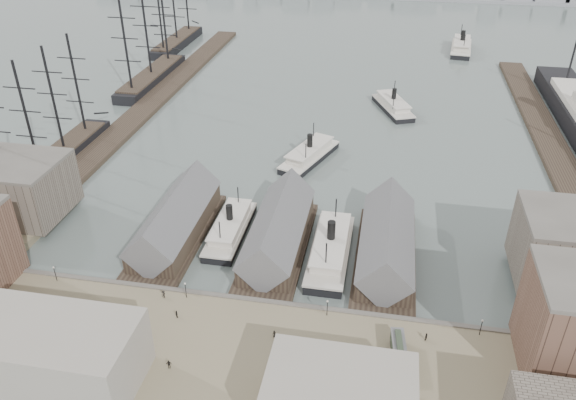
% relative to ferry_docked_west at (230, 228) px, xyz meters
% --- Properties ---
extents(ground, '(900.00, 900.00, 0.00)m').
position_rel_ferry_docked_west_xyz_m(ground, '(13.00, -20.23, -2.17)').
color(ground, '#53605C').
rests_on(ground, ground).
extents(quay, '(180.00, 30.00, 2.00)m').
position_rel_ferry_docked_west_xyz_m(quay, '(13.00, -40.23, -1.17)').
color(quay, '#786C51').
rests_on(quay, ground).
extents(seawall, '(180.00, 1.20, 2.30)m').
position_rel_ferry_docked_west_xyz_m(seawall, '(13.00, -25.43, -1.02)').
color(seawall, '#59544C').
rests_on(seawall, ground).
extents(west_wharf, '(10.00, 220.00, 1.60)m').
position_rel_ferry_docked_west_xyz_m(west_wharf, '(-55.00, 79.77, -1.37)').
color(west_wharf, '#2D231C').
rests_on(west_wharf, ground).
extents(east_wharf, '(10.00, 180.00, 1.60)m').
position_rel_ferry_docked_west_xyz_m(east_wharf, '(91.00, 69.77, -1.37)').
color(east_wharf, '#2D231C').
rests_on(east_wharf, ground).
extents(ferry_shed_west, '(14.00, 42.00, 12.60)m').
position_rel_ferry_docked_west_xyz_m(ferry_shed_west, '(-13.00, -3.35, 2.47)').
color(ferry_shed_west, '#2D231C').
rests_on(ferry_shed_west, ground).
extents(ferry_shed_center, '(14.00, 42.00, 12.60)m').
position_rel_ferry_docked_west_xyz_m(ferry_shed_center, '(13.00, -3.35, 2.47)').
color(ferry_shed_center, '#2D231C').
rests_on(ferry_shed_center, ground).
extents(ferry_shed_east, '(14.00, 42.00, 12.60)m').
position_rel_ferry_docked_west_xyz_m(ferry_shed_east, '(39.00, -3.35, 2.47)').
color(ferry_shed_east, '#2D231C').
rests_on(ferry_shed_east, ground).
extents(warehouse_west_back, '(26.00, 20.00, 14.00)m').
position_rel_ferry_docked_west_xyz_m(warehouse_west_back, '(-57.00, -2.23, 6.83)').
color(warehouse_west_back, '#60564C').
rests_on(warehouse_west_back, west_land).
extents(street_bldg_west, '(30.00, 16.00, 12.00)m').
position_rel_ferry_docked_west_xyz_m(street_bldg_west, '(-17.00, -52.23, 5.83)').
color(street_bldg_west, gray).
rests_on(street_bldg_west, quay).
extents(lamp_post_far_w, '(0.44, 0.44, 3.92)m').
position_rel_ferry_docked_west_xyz_m(lamp_post_far_w, '(-32.00, -27.23, 2.54)').
color(lamp_post_far_w, black).
rests_on(lamp_post_far_w, quay).
extents(lamp_post_near_w, '(0.44, 0.44, 3.92)m').
position_rel_ferry_docked_west_xyz_m(lamp_post_near_w, '(-2.00, -27.23, 2.54)').
color(lamp_post_near_w, black).
rests_on(lamp_post_near_w, quay).
extents(lamp_post_near_e, '(0.44, 0.44, 3.92)m').
position_rel_ferry_docked_west_xyz_m(lamp_post_near_e, '(28.00, -27.23, 2.54)').
color(lamp_post_near_e, black).
rests_on(lamp_post_near_e, quay).
extents(lamp_post_far_e, '(0.44, 0.44, 3.92)m').
position_rel_ferry_docked_west_xyz_m(lamp_post_far_e, '(58.00, -27.23, 2.54)').
color(lamp_post_far_e, black).
rests_on(lamp_post_far_e, quay).
extents(ferry_docked_west, '(7.79, 25.97, 9.27)m').
position_rel_ferry_docked_west_xyz_m(ferry_docked_west, '(0.00, 0.00, 0.00)').
color(ferry_docked_west, black).
rests_on(ferry_docked_west, ground).
extents(ferry_docked_east, '(8.93, 29.76, 10.63)m').
position_rel_ferry_docked_west_xyz_m(ferry_docked_east, '(26.00, -4.74, 0.32)').
color(ferry_docked_east, black).
rests_on(ferry_docked_east, ground).
extents(ferry_open_near, '(16.70, 27.86, 9.55)m').
position_rel_ferry_docked_west_xyz_m(ferry_open_near, '(13.33, 45.07, 0.06)').
color(ferry_open_near, black).
rests_on(ferry_open_near, ground).
extents(ferry_open_mid, '(17.35, 27.10, 9.32)m').
position_rel_ferry_docked_west_xyz_m(ferry_open_mid, '(38.23, 92.72, 0.01)').
color(ferry_open_mid, black).
rests_on(ferry_open_mid, ground).
extents(ferry_open_far, '(12.48, 31.91, 11.11)m').
position_rel_ferry_docked_west_xyz_m(ferry_open_far, '(69.92, 179.40, 0.43)').
color(ferry_open_far, black).
rests_on(ferry_open_far, ground).
extents(sailing_ship_near, '(8.76, 60.34, 36.01)m').
position_rel_ferry_docked_west_xyz_m(sailing_ship_near, '(-64.02, 25.74, 0.47)').
color(sailing_ship_near, black).
rests_on(sailing_ship_near, ground).
extents(sailing_ship_mid, '(9.87, 57.01, 40.56)m').
position_rel_ferry_docked_west_xyz_m(sailing_ship_mid, '(-64.93, 106.66, 0.73)').
color(sailing_ship_mid, black).
rests_on(sailing_ship_mid, ground).
extents(sailing_ship_far, '(9.60, 53.31, 39.45)m').
position_rel_ferry_docked_west_xyz_m(sailing_ship_far, '(-74.02, 162.53, 0.68)').
color(sailing_ship_far, black).
rests_on(sailing_ship_far, ground).
extents(tram, '(3.55, 9.78, 3.40)m').
position_rel_ferry_docked_west_xyz_m(tram, '(42.44, -36.53, 1.57)').
color(tram, black).
rests_on(tram, quay).
extents(horse_cart_left, '(4.78, 1.82, 1.71)m').
position_rel_ferry_docked_west_xyz_m(horse_cart_left, '(-30.49, -38.39, 0.68)').
color(horse_cart_left, black).
rests_on(horse_cart_left, quay).
extents(horse_cart_center, '(5.03, 2.26, 1.67)m').
position_rel_ferry_docked_west_xyz_m(horse_cart_center, '(-7.52, -41.45, 0.66)').
color(horse_cart_center, black).
rests_on(horse_cart_center, quay).
extents(horse_cart_right, '(4.77, 2.17, 1.64)m').
position_rel_ferry_docked_west_xyz_m(horse_cart_right, '(38.69, -41.32, 0.65)').
color(horse_cart_right, black).
rests_on(horse_cart_right, quay).
extents(pedestrian_1, '(0.97, 0.89, 1.61)m').
position_rel_ferry_docked_west_xyz_m(pedestrian_1, '(-27.47, -39.85, 0.63)').
color(pedestrian_1, black).
rests_on(pedestrian_1, quay).
extents(pedestrian_2, '(0.81, 1.25, 1.83)m').
position_rel_ferry_docked_west_xyz_m(pedestrian_2, '(-6.66, -28.23, 0.74)').
color(pedestrian_2, black).
rests_on(pedestrian_2, quay).
extents(pedestrian_3, '(1.13, 0.69, 1.80)m').
position_rel_ferry_docked_west_xyz_m(pedestrian_3, '(1.47, -46.35, 0.73)').
color(pedestrian_3, black).
rests_on(pedestrian_3, quay).
extents(pedestrian_4, '(0.89, 0.73, 1.57)m').
position_rel_ferry_docked_west_xyz_m(pedestrian_4, '(18.73, -35.20, 0.61)').
color(pedestrian_4, black).
rests_on(pedestrian_4, quay).
extents(pedestrian_5, '(0.73, 0.68, 1.61)m').
position_rel_ferry_docked_west_xyz_m(pedestrian_5, '(26.74, -44.20, 0.63)').
color(pedestrian_5, black).
rests_on(pedestrian_5, quay).
extents(pedestrian_6, '(1.01, 1.06, 1.73)m').
position_rel_ferry_docked_west_xyz_m(pedestrian_6, '(42.14, -33.17, 0.69)').
color(pedestrian_6, black).
rests_on(pedestrian_6, quay).
extents(pedestrian_8, '(0.81, 1.12, 1.76)m').
position_rel_ferry_docked_west_xyz_m(pedestrian_8, '(47.65, -30.64, 0.71)').
color(pedestrian_8, black).
rests_on(pedestrian_8, quay).
extents(pedestrian_9, '(1.00, 1.02, 1.78)m').
position_rel_ferry_docked_west_xyz_m(pedestrian_9, '(67.09, -39.27, 0.72)').
color(pedestrian_9, black).
rests_on(pedestrian_9, quay).
extents(pedestrian_10, '(0.95, 1.05, 1.72)m').
position_rel_ferry_docked_west_xyz_m(pedestrian_10, '(-1.82, -33.45, 0.69)').
color(pedestrian_10, black).
rests_on(pedestrian_10, quay).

